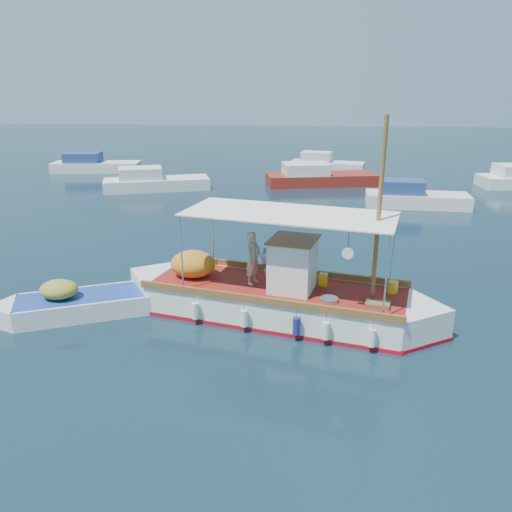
# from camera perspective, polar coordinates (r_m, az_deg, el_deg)

# --- Properties ---
(ground) EXTENTS (160.00, 160.00, 0.00)m
(ground) POSITION_cam_1_polar(r_m,az_deg,el_deg) (16.74, 4.40, -5.77)
(ground) COLOR black
(ground) RESTS_ON ground
(fishing_caique) EXTENTS (10.34, 4.54, 6.47)m
(fishing_caique) POSITION_cam_1_polar(r_m,az_deg,el_deg) (15.91, 2.08, -4.85)
(fishing_caique) COLOR white
(fishing_caique) RESTS_ON ground
(dinghy) EXTENTS (5.25, 3.18, 1.40)m
(dinghy) POSITION_cam_1_polar(r_m,az_deg,el_deg) (17.01, -19.13, -5.32)
(dinghy) COLOR white
(dinghy) RESTS_ON ground
(bg_boat_nw) EXTENTS (7.64, 4.63, 1.80)m
(bg_boat_nw) POSITION_cam_1_polar(r_m,az_deg,el_deg) (36.24, -11.63, 8.19)
(bg_boat_nw) COLOR silver
(bg_boat_nw) RESTS_ON ground
(bg_boat_n) EXTENTS (8.43, 4.51, 1.80)m
(bg_boat_n) POSITION_cam_1_polar(r_m,az_deg,el_deg) (37.74, 7.07, 8.85)
(bg_boat_n) COLOR maroon
(bg_boat_n) RESTS_ON ground
(bg_boat_ne) EXTENTS (6.18, 2.55, 1.80)m
(bg_boat_ne) POSITION_cam_1_polar(r_m,az_deg,el_deg) (31.98, 17.58, 6.31)
(bg_boat_ne) COLOR silver
(bg_boat_ne) RESTS_ON ground
(bg_boat_far_w) EXTENTS (7.50, 3.11, 1.80)m
(bg_boat_far_w) POSITION_cam_1_polar(r_m,az_deg,el_deg) (45.57, -18.05, 9.79)
(bg_boat_far_w) COLOR silver
(bg_boat_far_w) RESTS_ON ground
(bg_boat_far_n) EXTENTS (6.49, 3.11, 1.80)m
(bg_boat_far_n) POSITION_cam_1_polar(r_m,az_deg,el_deg) (44.08, 7.84, 10.25)
(bg_boat_far_n) COLOR silver
(bg_boat_far_n) RESTS_ON ground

